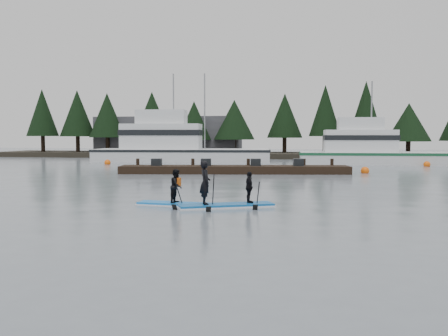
% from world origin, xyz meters
% --- Properties ---
extents(ground, '(160.00, 160.00, 0.00)m').
position_xyz_m(ground, '(0.00, 0.00, 0.00)').
color(ground, slate).
rests_on(ground, ground).
extents(far_shore, '(70.00, 8.00, 0.60)m').
position_xyz_m(far_shore, '(0.00, 42.00, 0.30)').
color(far_shore, '#2D281E').
rests_on(far_shore, ground).
extents(treeline, '(60.00, 4.00, 8.00)m').
position_xyz_m(treeline, '(0.00, 42.00, 0.00)').
color(treeline, black).
rests_on(treeline, ground).
extents(waterfront_building, '(18.00, 6.00, 5.00)m').
position_xyz_m(waterfront_building, '(-14.00, 44.00, 2.50)').
color(waterfront_building, '#4C4C51').
rests_on(waterfront_building, ground).
extents(fishing_boat_large, '(18.03, 6.83, 9.94)m').
position_xyz_m(fishing_boat_large, '(-9.45, 31.45, 0.75)').
color(fishing_boat_large, silver).
rests_on(fishing_boat_large, ground).
extents(fishing_boat_medium, '(14.56, 4.81, 8.57)m').
position_xyz_m(fishing_boat_medium, '(9.75, 30.23, 0.61)').
color(fishing_boat_medium, silver).
rests_on(fishing_boat_medium, ground).
extents(floating_dock, '(16.20, 4.57, 0.54)m').
position_xyz_m(floating_dock, '(-1.25, 17.01, 0.27)').
color(floating_dock, black).
rests_on(floating_dock, ground).
extents(buoy_c, '(0.58, 0.58, 0.58)m').
position_xyz_m(buoy_c, '(13.85, 27.63, 0.00)').
color(buoy_c, '#FF600C').
rests_on(buoy_c, ground).
extents(buoy_b, '(0.58, 0.58, 0.58)m').
position_xyz_m(buoy_b, '(-3.80, 20.37, 0.00)').
color(buoy_b, '#FF600C').
rests_on(buoy_b, ground).
extents(buoy_d, '(0.60, 0.60, 0.60)m').
position_xyz_m(buoy_d, '(7.83, 18.72, 0.00)').
color(buoy_d, '#FF600C').
rests_on(buoy_d, ground).
extents(buoy_a, '(0.58, 0.58, 0.58)m').
position_xyz_m(buoy_a, '(-14.47, 25.64, 0.00)').
color(buoy_a, '#FF600C').
rests_on(buoy_a, ground).
extents(paddleboard_solo, '(3.10, 1.22, 1.85)m').
position_xyz_m(paddleboard_solo, '(-0.87, 0.65, 0.49)').
color(paddleboard_solo, blue).
rests_on(paddleboard_solo, ground).
extents(paddleboard_duo, '(3.59, 2.21, 2.23)m').
position_xyz_m(paddleboard_duo, '(0.99, 0.54, 0.55)').
color(paddleboard_duo, '#115BA3').
rests_on(paddleboard_duo, ground).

